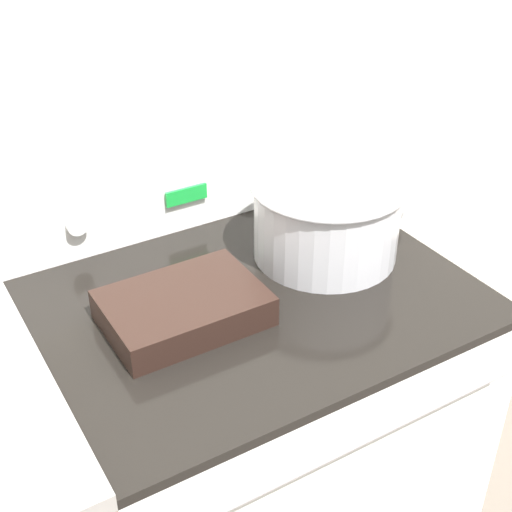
% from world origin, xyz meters
% --- Properties ---
extents(kitchen_wall, '(8.00, 0.05, 2.50)m').
position_xyz_m(kitchen_wall, '(0.00, 0.66, 1.25)').
color(kitchen_wall, silver).
rests_on(kitchen_wall, ground_plane).
extents(stove_range, '(0.77, 0.65, 0.91)m').
position_xyz_m(stove_range, '(0.00, 0.31, 0.46)').
color(stove_range, white).
rests_on(stove_range, ground_plane).
extents(control_panel, '(0.77, 0.07, 0.15)m').
position_xyz_m(control_panel, '(0.00, 0.60, 0.99)').
color(control_panel, white).
rests_on(control_panel, stove_range).
extents(mixing_bowl, '(0.29, 0.29, 0.16)m').
position_xyz_m(mixing_bowl, '(0.19, 0.35, 1.00)').
color(mixing_bowl, silver).
rests_on(mixing_bowl, stove_range).
extents(casserole_dish, '(0.26, 0.19, 0.05)m').
position_xyz_m(casserole_dish, '(-0.14, 0.29, 0.94)').
color(casserole_dish, black).
rests_on(casserole_dish, stove_range).
extents(ladle, '(0.08, 0.29, 0.08)m').
position_xyz_m(ladle, '(0.37, 0.39, 0.95)').
color(ladle, '#B7B7B7').
rests_on(ladle, stove_range).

